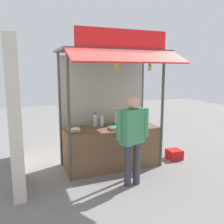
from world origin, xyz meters
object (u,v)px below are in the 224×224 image
object	(u,v)px
water_bottle_back_left	(95,120)
banana_bunch_inner_left	(117,66)
water_bottle_front_right	(102,122)
vendor_person	(133,132)
plastic_crate	(174,154)
banana_bunch_leftmost	(150,67)
magazine_stack_right	(126,127)
water_bottle_far_left	(116,118)
magazine_stack_center	(74,130)
magazine_stack_front_left	(114,128)

from	to	relation	value
water_bottle_back_left	banana_bunch_inner_left	world-z (taller)	banana_bunch_inner_left
water_bottle_back_left	water_bottle_front_right	world-z (taller)	water_bottle_back_left
vendor_person	plastic_crate	xyz separation A→B (m)	(1.55, 0.81, -0.90)
banana_bunch_leftmost	magazine_stack_right	bearing A→B (deg)	132.69
water_bottle_far_left	banana_bunch_inner_left	world-z (taller)	banana_bunch_inner_left
magazine_stack_center	magazine_stack_front_left	xyz separation A→B (m)	(0.83, -0.14, -0.00)
magazine_stack_center	vendor_person	bearing A→B (deg)	-47.92
banana_bunch_inner_left	plastic_crate	bearing A→B (deg)	10.93
magazine_stack_front_left	banana_bunch_leftmost	xyz separation A→B (m)	(0.64, -0.32, 1.26)
magazine_stack_front_left	plastic_crate	size ratio (longest dim) A/B	0.83
magazine_stack_center	banana_bunch_leftmost	xyz separation A→B (m)	(1.47, -0.46, 1.26)
banana_bunch_leftmost	vendor_person	xyz separation A→B (m)	(-0.61, -0.48, -1.16)
plastic_crate	banana_bunch_inner_left	bearing A→B (deg)	-169.07
banana_bunch_inner_left	vendor_person	world-z (taller)	banana_bunch_inner_left
plastic_crate	banana_bunch_leftmost	bearing A→B (deg)	-161.05
water_bottle_far_left	banana_bunch_inner_left	size ratio (longest dim) A/B	1.10
water_bottle_far_left	magazine_stack_right	world-z (taller)	water_bottle_far_left
banana_bunch_inner_left	plastic_crate	distance (m)	2.68
water_bottle_front_right	magazine_stack_right	bearing A→B (deg)	-35.06
magazine_stack_front_left	vendor_person	size ratio (longest dim) A/B	0.16
water_bottle_far_left	banana_bunch_inner_left	bearing A→B (deg)	-112.76
magazine_stack_center	plastic_crate	size ratio (longest dim) A/B	0.85
water_bottle_back_left	plastic_crate	world-z (taller)	water_bottle_back_left
water_bottle_back_left	magazine_stack_front_left	bearing A→B (deg)	-59.03
water_bottle_back_left	magazine_stack_right	world-z (taller)	water_bottle_back_left
magazine_stack_front_left	water_bottle_far_left	bearing A→B (deg)	61.83
water_bottle_far_left	magazine_stack_right	distance (m)	0.43
magazine_stack_center	water_bottle_back_left	bearing A→B (deg)	28.42
banana_bunch_leftmost	banana_bunch_inner_left	bearing A→B (deg)	179.75
vendor_person	plastic_crate	distance (m)	1.96
water_bottle_far_left	banana_bunch_inner_left	distance (m)	1.46
magazine_stack_right	banana_bunch_leftmost	size ratio (longest dim) A/B	0.84
water_bottle_front_right	banana_bunch_leftmost	xyz separation A→B (m)	(0.78, -0.68, 1.18)
water_bottle_far_left	plastic_crate	xyz separation A→B (m)	(1.33, -0.46, -0.90)
magazine_stack_center	magazine_stack_right	size ratio (longest dim) A/B	1.15
magazine_stack_right	water_bottle_front_right	bearing A→B (deg)	144.94
magazine_stack_right	plastic_crate	xyz separation A→B (m)	(1.28, -0.04, -0.79)
magazine_stack_front_left	water_bottle_back_left	bearing A→B (deg)	120.97
banana_bunch_leftmost	water_bottle_front_right	bearing A→B (deg)	139.04
banana_bunch_inner_left	magazine_stack_front_left	bearing A→B (deg)	75.97
water_bottle_back_left	banana_bunch_leftmost	xyz separation A→B (m)	(0.91, -0.77, 1.15)
vendor_person	banana_bunch_inner_left	bearing A→B (deg)	-97.50
water_bottle_back_left	water_bottle_far_left	world-z (taller)	water_bottle_back_left
water_bottle_far_left	water_bottle_front_right	size ratio (longest dim) A/B	1.17
magazine_stack_center	magazine_stack_front_left	distance (m)	0.84
magazine_stack_center	banana_bunch_leftmost	world-z (taller)	banana_bunch_leftmost
magazine_stack_right	banana_bunch_inner_left	world-z (taller)	banana_bunch_inner_left
banana_bunch_leftmost	plastic_crate	bearing A→B (deg)	18.95
water_bottle_back_left	magazine_stack_right	xyz separation A→B (m)	(0.57, -0.40, -0.12)
banana_bunch_leftmost	water_bottle_far_left	bearing A→B (deg)	116.45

